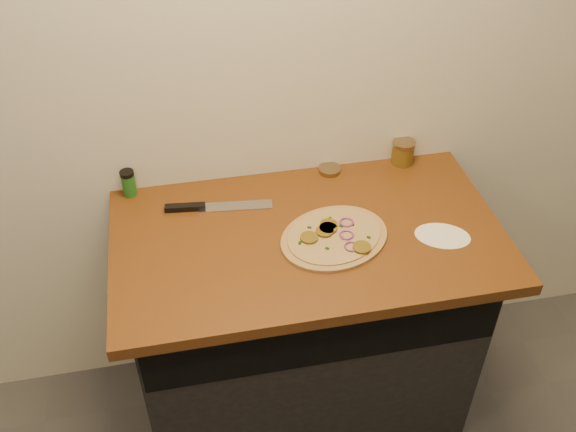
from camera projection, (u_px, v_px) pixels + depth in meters
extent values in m
cube|color=beige|center=(287.00, 49.00, 1.93)|extent=(4.00, 0.02, 2.70)
cube|color=black|center=(303.00, 325.00, 2.29)|extent=(1.10, 0.60, 0.86)
cube|color=brown|center=(308.00, 237.00, 1.98)|extent=(1.20, 0.70, 0.04)
cylinder|color=tan|center=(334.00, 238.00, 1.94)|extent=(0.44, 0.44, 0.01)
cylinder|color=beige|center=(334.00, 236.00, 1.94)|extent=(0.38, 0.38, 0.00)
cylinder|color=brown|center=(362.00, 247.00, 1.89)|extent=(0.06, 0.06, 0.01)
cylinder|color=brown|center=(329.00, 225.00, 1.97)|extent=(0.06, 0.06, 0.01)
cylinder|color=brown|center=(309.00, 238.00, 1.92)|extent=(0.06, 0.06, 0.01)
cylinder|color=brown|center=(328.00, 228.00, 1.95)|extent=(0.06, 0.06, 0.01)
cylinder|color=brown|center=(325.00, 231.00, 1.94)|extent=(0.06, 0.06, 0.01)
torus|color=#7A2D78|center=(351.00, 246.00, 1.89)|extent=(0.05, 0.05, 0.01)
torus|color=#7A2D78|center=(346.00, 235.00, 1.93)|extent=(0.05, 0.05, 0.01)
torus|color=#7A2D78|center=(347.00, 222.00, 1.98)|extent=(0.05, 0.05, 0.01)
cube|color=black|center=(300.00, 243.00, 1.91)|extent=(0.01, 0.01, 0.00)
cube|color=black|center=(341.00, 226.00, 1.97)|extent=(0.01, 0.01, 0.00)
cube|color=black|center=(309.00, 227.00, 1.96)|extent=(0.01, 0.01, 0.00)
cube|color=black|center=(343.00, 238.00, 1.92)|extent=(0.01, 0.01, 0.00)
cube|color=black|center=(369.00, 237.00, 1.93)|extent=(0.01, 0.01, 0.00)
cube|color=black|center=(327.00, 248.00, 1.89)|extent=(0.01, 0.01, 0.00)
cube|color=black|center=(330.00, 218.00, 2.00)|extent=(0.01, 0.01, 0.00)
cube|color=black|center=(353.00, 224.00, 1.97)|extent=(0.01, 0.01, 0.00)
cube|color=#B7BAC1|center=(236.00, 206.00, 2.06)|extent=(0.24, 0.07, 0.01)
cube|color=black|center=(185.00, 207.00, 2.05)|extent=(0.13, 0.04, 0.02)
cylinder|color=#8E7752|center=(330.00, 170.00, 2.21)|extent=(0.08, 0.08, 0.02)
cylinder|color=maroon|center=(403.00, 154.00, 2.23)|extent=(0.08, 0.08, 0.07)
cylinder|color=#8E7752|center=(404.00, 143.00, 2.21)|extent=(0.08, 0.08, 0.01)
cylinder|color=#1F631F|center=(129.00, 185.00, 2.09)|extent=(0.04, 0.04, 0.08)
cylinder|color=black|center=(127.00, 173.00, 2.06)|extent=(0.05, 0.05, 0.01)
cylinder|color=white|center=(442.00, 236.00, 1.96)|extent=(0.22, 0.22, 0.00)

